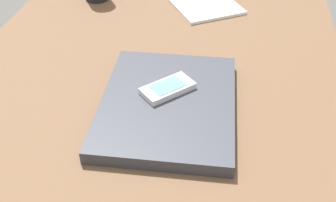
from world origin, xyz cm
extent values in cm
cube|color=brown|center=(0.00, 0.00, 1.50)|extent=(120.00, 80.00, 3.00)
cube|color=#33353D|center=(1.31, 5.55, 4.22)|extent=(31.75, 25.46, 2.44)
cube|color=silver|center=(-1.09, 5.07, 6.02)|extent=(10.29, 10.30, 1.18)
cube|color=#5993E0|center=(-1.09, 5.07, 6.68)|extent=(6.93, 6.94, 0.14)
cube|color=white|center=(-42.26, 8.17, 3.40)|extent=(21.09, 21.36, 0.80)
camera|label=1|loc=(59.11, 15.77, 51.35)|focal=44.22mm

